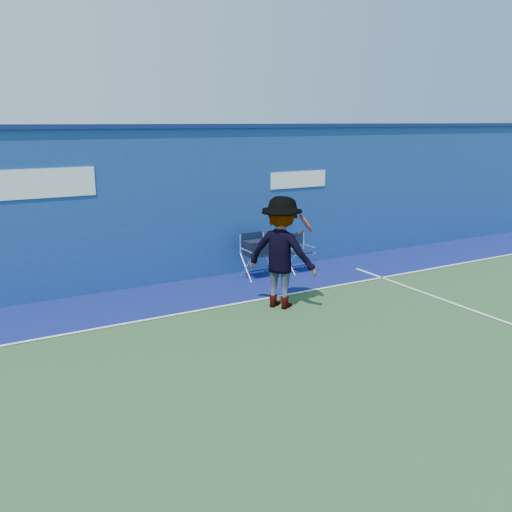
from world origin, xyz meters
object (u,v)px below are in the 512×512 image
directors_chair_left (257,259)px  tennis_player (282,252)px  directors_chair_right (299,260)px  water_bottle (276,272)px

directors_chair_left → tennis_player: (-0.50, -1.74, 0.57)m
directors_chair_left → tennis_player: size_ratio=0.48×
directors_chair_left → directors_chair_right: (0.99, -0.05, -0.14)m
directors_chair_left → directors_chair_right: bearing=-2.7°
water_bottle → tennis_player: bearing=-118.2°
directors_chair_left → water_bottle: directors_chair_left is taller
directors_chair_right → water_bottle: bearing=-166.1°
directors_chair_left → water_bottle: bearing=-33.8°
directors_chair_right → water_bottle: size_ratio=3.45×
directors_chair_left → directors_chair_right: 1.00m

